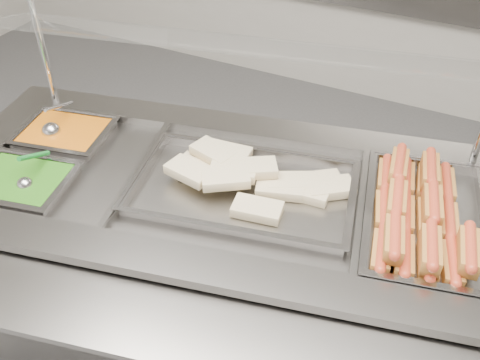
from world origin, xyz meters
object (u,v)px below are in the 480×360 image
at_px(ladle, 52,130).
at_px(serving_spoon, 27,180).
at_px(pan_hotdogs, 424,226).
at_px(sneeze_guard, 242,48).
at_px(pan_wraps, 243,192).
at_px(steam_counter, 227,276).

distance_m(ladle, serving_spoon, 0.26).
bearing_deg(pan_hotdogs, sneeze_guard, 173.17).
relative_size(pan_wraps, serving_spoon, 4.16).
bearing_deg(serving_spoon, pan_wraps, 24.96).
bearing_deg(steam_counter, ladle, -178.35).
distance_m(sneeze_guard, serving_spoon, 0.73).
xyz_separation_m(sneeze_guard, serving_spoon, (-0.48, -0.45, -0.32)).
xyz_separation_m(pan_hotdogs, ladle, (-1.19, -0.14, 0.04)).
relative_size(steam_counter, sneeze_guard, 1.20).
height_order(pan_hotdogs, serving_spoon, serving_spoon).
bearing_deg(sneeze_guard, serving_spoon, -136.63).
relative_size(steam_counter, ladle, 10.14).
bearing_deg(sneeze_guard, steam_counter, -77.55).
distance_m(pan_wraps, ladle, 0.69).
relative_size(pan_hotdogs, ladle, 3.07).
bearing_deg(ladle, pan_hotdogs, 6.75).
distance_m(steam_counter, pan_wraps, 0.39).
relative_size(sneeze_guard, pan_wraps, 2.23).
distance_m(steam_counter, sneeze_guard, 0.77).
height_order(sneeze_guard, ladle, sneeze_guard).
height_order(ladle, serving_spoon, serving_spoon).
distance_m(sneeze_guard, ladle, 0.71).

